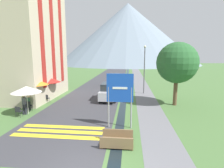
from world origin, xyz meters
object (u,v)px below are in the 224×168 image
at_px(cafe_chair_far_right, 42,98).
at_px(cafe_umbrella_rear_red, 51,80).
at_px(road_sign, 120,93).
at_px(person_standing_terrace, 24,103).
at_px(tree_by_path, 177,63).
at_px(cafe_chair_nearest, 18,111).
at_px(parked_car_near, 109,91).
at_px(footbridge, 117,141).
at_px(cafe_chair_near_right, 29,105).
at_px(cafe_chair_near_left, 28,106).
at_px(cafe_umbrella_front_white, 26,89).
at_px(cafe_umbrella_middle_orange, 38,82).
at_px(person_seated_far, 28,102).
at_px(hotel_building, 26,36).
at_px(parked_car_far, 115,80).
at_px(streetlamp, 144,66).
at_px(cafe_chair_far_left, 47,98).

relative_size(cafe_chair_far_right, cafe_umbrella_rear_red, 0.37).
height_order(road_sign, person_standing_terrace, road_sign).
bearing_deg(tree_by_path, cafe_chair_nearest, -160.09).
relative_size(parked_car_near, cafe_chair_nearest, 5.06).
height_order(footbridge, cafe_chair_near_right, cafe_chair_near_right).
height_order(cafe_chair_far_right, person_standing_terrace, person_standing_terrace).
height_order(cafe_chair_near_left, cafe_umbrella_front_white, cafe_umbrella_front_white).
relative_size(cafe_chair_nearest, cafe_chair_far_right, 1.00).
distance_m(footbridge, cafe_chair_near_left, 9.20).
bearing_deg(cafe_chair_far_right, cafe_umbrella_middle_orange, -97.50).
distance_m(cafe_chair_nearest, cafe_umbrella_front_white, 1.73).
bearing_deg(cafe_chair_near_right, person_seated_far, 113.29).
bearing_deg(cafe_umbrella_middle_orange, tree_by_path, 5.96).
xyz_separation_m(road_sign, cafe_umbrella_rear_red, (-7.71, 6.61, -0.23)).
bearing_deg(hotel_building, parked_car_far, 44.45).
height_order(parked_car_near, cafe_umbrella_front_white, cafe_umbrella_front_white).
bearing_deg(person_seated_far, tree_by_path, 11.54).
bearing_deg(streetlamp, parked_car_near, -139.04).
xyz_separation_m(cafe_chair_nearest, cafe_umbrella_front_white, (0.31, 0.75, 1.53)).
xyz_separation_m(parked_car_far, streetlamp, (4.00, -5.52, 2.51)).
xyz_separation_m(cafe_umbrella_front_white, streetlamp, (9.89, 8.75, 1.37)).
bearing_deg(road_sign, parked_car_near, 102.55).
height_order(hotel_building, cafe_umbrella_middle_orange, hotel_building).
xyz_separation_m(cafe_chair_far_right, tree_by_path, (13.05, 0.51, 3.49)).
bearing_deg(person_seated_far, cafe_chair_far_right, 87.94).
bearing_deg(cafe_umbrella_rear_red, cafe_chair_near_right, -93.59).
height_order(cafe_chair_nearest, person_seated_far, person_seated_far).
xyz_separation_m(footbridge, tree_by_path, (4.92, 8.04, 3.78)).
xyz_separation_m(footbridge, streetlamp, (2.36, 12.91, 3.19)).
bearing_deg(tree_by_path, cafe_chair_far_left, -177.67).
bearing_deg(cafe_chair_nearest, road_sign, -20.63).
height_order(cafe_chair_near_right, streetlamp, streetlamp).
xyz_separation_m(cafe_chair_nearest, streetlamp, (10.20, 9.49, 2.90)).
relative_size(parked_car_far, cafe_umbrella_rear_red, 1.88).
xyz_separation_m(road_sign, person_standing_terrace, (-7.73, 1.77, -1.38)).
xyz_separation_m(parked_car_near, cafe_umbrella_front_white, (-5.93, -5.31, 1.13)).
bearing_deg(cafe_umbrella_middle_orange, cafe_chair_far_right, 101.59).
height_order(person_seated_far, streetlamp, streetlamp).
bearing_deg(cafe_umbrella_rear_red, cafe_chair_far_right, -107.52).
bearing_deg(footbridge, person_standing_terrace, 152.40).
bearing_deg(streetlamp, tree_by_path, -62.30).
bearing_deg(cafe_umbrella_rear_red, parked_car_near, 5.53).
bearing_deg(parked_car_near, parked_car_far, 90.22).
bearing_deg(cafe_chair_near_right, cafe_chair_far_left, 71.20).
bearing_deg(cafe_chair_nearest, parked_car_far, 55.22).
bearing_deg(cafe_umbrella_rear_red, cafe_umbrella_middle_orange, -96.65).
height_order(cafe_chair_near_right, cafe_umbrella_front_white, cafe_umbrella_front_white).
height_order(cafe_umbrella_front_white, person_standing_terrace, cafe_umbrella_front_white).
relative_size(cafe_umbrella_front_white, cafe_umbrella_middle_orange, 0.95).
height_order(cafe_chair_near_right, tree_by_path, tree_by_path).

